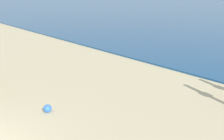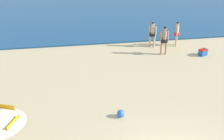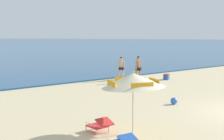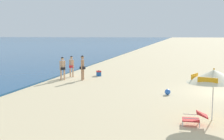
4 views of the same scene
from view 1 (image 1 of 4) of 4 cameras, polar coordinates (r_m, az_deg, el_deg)
beach_ball at (r=11.90m, az=-12.03°, el=-7.10°), size 0.31×0.31×0.31m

